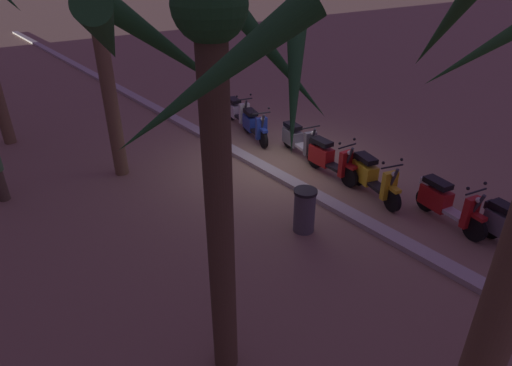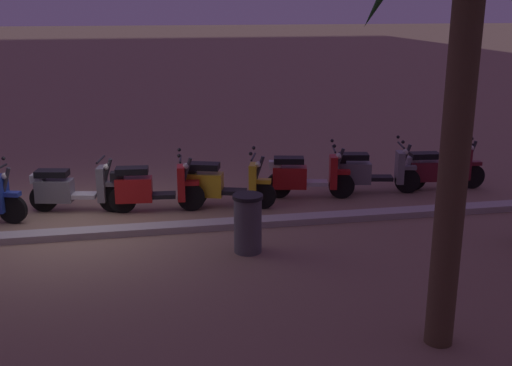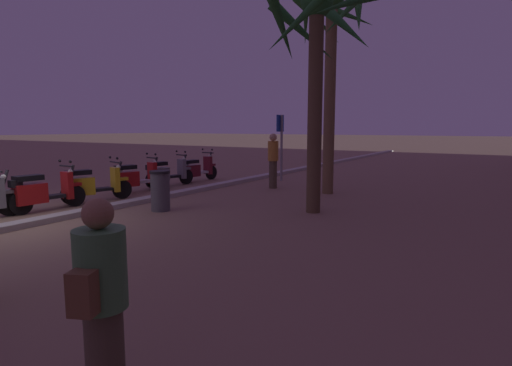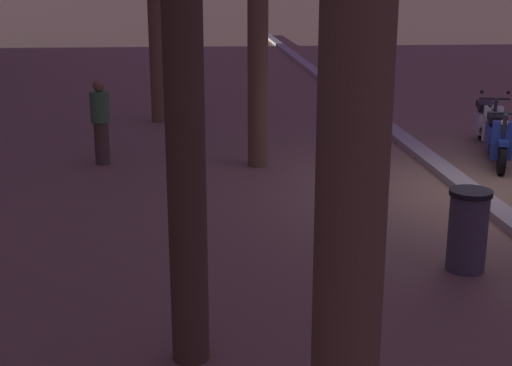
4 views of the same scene
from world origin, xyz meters
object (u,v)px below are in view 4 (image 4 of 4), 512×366
(scooter_blue_last_in_row, at_px, (498,139))
(pedestrian_by_palm_tree, at_px, (100,120))
(scooter_white_tail_end, at_px, (487,123))
(litter_bin, at_px, (468,230))

(scooter_blue_last_in_row, height_order, pedestrian_by_palm_tree, pedestrian_by_palm_tree)
(scooter_blue_last_in_row, relative_size, scooter_white_tail_end, 1.01)
(scooter_blue_last_in_row, bearing_deg, pedestrian_by_palm_tree, 85.07)
(pedestrian_by_palm_tree, height_order, litter_bin, pedestrian_by_palm_tree)
(scooter_blue_last_in_row, bearing_deg, litter_bin, 153.47)
(pedestrian_by_palm_tree, distance_m, litter_bin, 7.06)
(scooter_white_tail_end, distance_m, litter_bin, 6.67)
(scooter_blue_last_in_row, xyz_separation_m, pedestrian_by_palm_tree, (0.60, 7.01, 0.34))
(scooter_blue_last_in_row, xyz_separation_m, scooter_white_tail_end, (1.40, -0.38, -0.01))
(scooter_blue_last_in_row, relative_size, pedestrian_by_palm_tree, 1.18)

